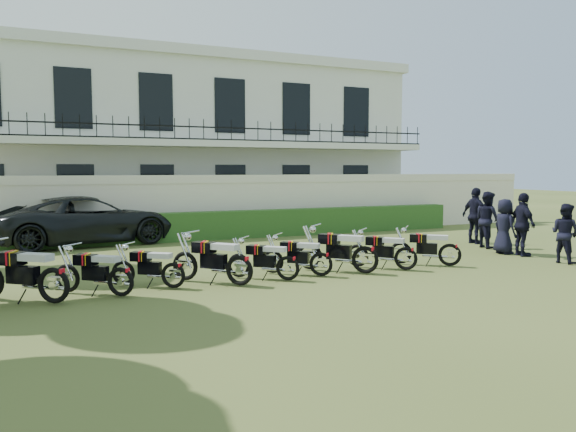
% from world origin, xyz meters
% --- Properties ---
extents(ground, '(100.00, 100.00, 0.00)m').
position_xyz_m(ground, '(0.00, 0.00, 0.00)').
color(ground, '#3F4D1E').
rests_on(ground, ground).
extents(perimeter_wall, '(30.00, 0.35, 2.30)m').
position_xyz_m(perimeter_wall, '(0.00, 8.00, 1.17)').
color(perimeter_wall, beige).
rests_on(perimeter_wall, ground).
extents(hedge, '(18.00, 0.60, 1.00)m').
position_xyz_m(hedge, '(1.00, 7.20, 0.50)').
color(hedge, '#274A1A').
rests_on(hedge, ground).
extents(building, '(20.40, 9.60, 7.40)m').
position_xyz_m(building, '(0.00, 13.96, 3.71)').
color(building, silver).
rests_on(building, ground).
extents(motorcycle_1, '(1.71, 1.44, 1.16)m').
position_xyz_m(motorcycle_1, '(-5.63, -1.02, 0.54)').
color(motorcycle_1, black).
rests_on(motorcycle_1, ground).
extents(motorcycle_2, '(1.43, 1.27, 0.99)m').
position_xyz_m(motorcycle_2, '(-4.42, -0.92, 0.46)').
color(motorcycle_2, black).
rests_on(motorcycle_2, ground).
extents(motorcycle_3, '(1.40, 1.11, 0.93)m').
position_xyz_m(motorcycle_3, '(-3.30, -0.56, 0.43)').
color(motorcycle_3, black).
rests_on(motorcycle_3, ground).
extents(motorcycle_4, '(1.42, 1.60, 1.11)m').
position_xyz_m(motorcycle_4, '(-1.96, -0.91, 0.51)').
color(motorcycle_4, black).
rests_on(motorcycle_4, ground).
extents(motorcycle_5, '(1.34, 1.24, 0.95)m').
position_xyz_m(motorcycle_5, '(-0.78, -0.82, 0.44)').
color(motorcycle_5, black).
rests_on(motorcycle_5, ground).
extents(motorcycle_6, '(1.35, 1.27, 0.96)m').
position_xyz_m(motorcycle_6, '(0.14, -0.67, 0.44)').
color(motorcycle_6, black).
rests_on(motorcycle_6, ground).
extents(motorcycle_7, '(1.48, 1.60, 1.13)m').
position_xyz_m(motorcycle_7, '(1.24, -0.82, 0.52)').
color(motorcycle_7, black).
rests_on(motorcycle_7, ground).
extents(motorcycle_8, '(1.28, 1.40, 0.99)m').
position_xyz_m(motorcycle_8, '(2.41, -0.84, 0.46)').
color(motorcycle_8, black).
rests_on(motorcycle_8, ground).
extents(motorcycle_9, '(1.42, 1.29, 1.00)m').
position_xyz_m(motorcycle_9, '(3.79, -0.83, 0.46)').
color(motorcycle_9, black).
rests_on(motorcycle_9, ground).
extents(suv, '(6.25, 3.76, 1.62)m').
position_xyz_m(suv, '(-4.31, 7.62, 0.81)').
color(suv, black).
rests_on(suv, ground).
extents(officer_1, '(0.68, 0.84, 1.60)m').
position_xyz_m(officer_1, '(7.01, -1.60, 0.80)').
color(officer_1, black).
rests_on(officer_1, ground).
extents(officer_2, '(0.69, 1.15, 1.84)m').
position_xyz_m(officer_2, '(6.92, -0.25, 0.92)').
color(officer_2, black).
rests_on(officer_2, ground).
extents(officer_3, '(0.59, 0.84, 1.64)m').
position_xyz_m(officer_3, '(6.80, 0.32, 0.82)').
color(officer_3, black).
rests_on(officer_3, ground).
extents(officer_4, '(0.83, 0.99, 1.81)m').
position_xyz_m(officer_4, '(7.29, 1.50, 0.90)').
color(officer_4, black).
rests_on(officer_4, ground).
extents(officer_5, '(0.53, 1.14, 1.90)m').
position_xyz_m(officer_5, '(7.64, 2.44, 0.95)').
color(officer_5, black).
rests_on(officer_5, ground).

